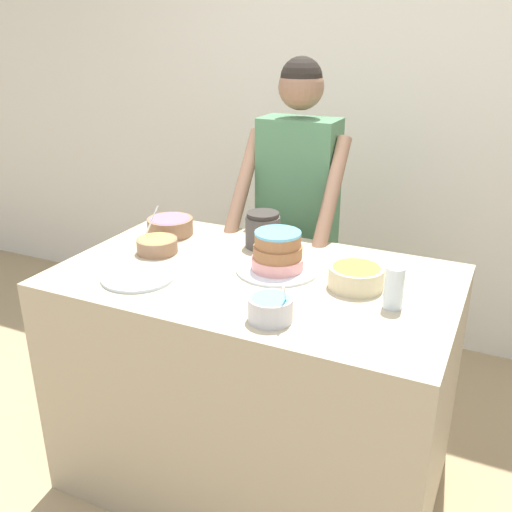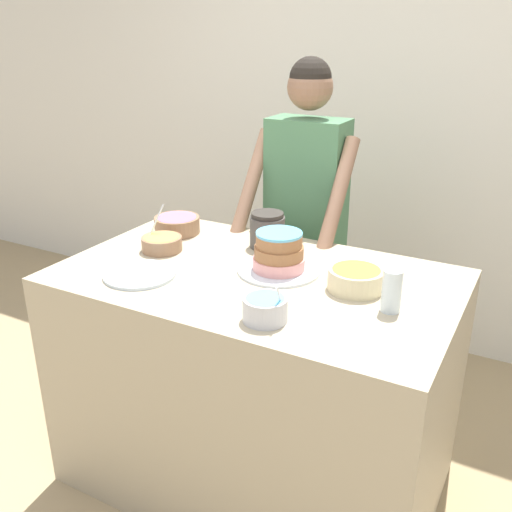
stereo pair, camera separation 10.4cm
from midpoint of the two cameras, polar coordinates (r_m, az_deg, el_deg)
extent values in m
cube|color=silver|center=(3.35, 10.15, 13.23)|extent=(10.00, 0.05, 2.60)
cube|color=tan|center=(2.34, -1.39, -12.39)|extent=(1.46, 0.88, 0.94)
cylinder|color=#2D2D38|center=(2.96, 1.42, -5.97)|extent=(0.11, 0.11, 0.81)
cylinder|color=#2D2D38|center=(2.91, 4.32, -6.58)|extent=(0.11, 0.11, 0.81)
cube|color=#4C7F56|center=(2.67, 3.14, 7.18)|extent=(0.36, 0.20, 0.61)
cylinder|color=#8E664C|center=(2.62, -2.54, 6.74)|extent=(0.06, 0.38, 0.51)
cylinder|color=#8E664C|center=(2.45, 6.22, 5.60)|extent=(0.06, 0.38, 0.51)
sphere|color=#8E664C|center=(2.60, 3.35, 16.55)|extent=(0.20, 0.20, 0.20)
sphere|color=black|center=(2.59, 3.36, 17.32)|extent=(0.19, 0.19, 0.19)
cylinder|color=silver|center=(2.14, 0.76, -1.38)|extent=(0.31, 0.31, 0.01)
cylinder|color=pink|center=(2.13, 0.76, -0.70)|extent=(0.20, 0.20, 0.05)
cylinder|color=#9E663D|center=(2.11, 0.77, 0.43)|extent=(0.18, 0.18, 0.05)
cylinder|color=#9E663D|center=(2.10, 0.78, 1.58)|extent=(0.17, 0.17, 0.05)
cylinder|color=#60B7E0|center=(2.09, 0.78, 2.29)|extent=(0.17, 0.17, 0.01)
cylinder|color=#936B4C|center=(2.35, -11.11, 1.01)|extent=(0.16, 0.16, 0.06)
cylinder|color=#F2DB4C|center=(2.34, -11.15, 1.54)|extent=(0.14, 0.14, 0.01)
cylinder|color=silver|center=(2.38, -11.91, 2.81)|extent=(0.05, 0.10, 0.17)
cylinder|color=silver|center=(1.78, -0.23, -5.33)|extent=(0.14, 0.14, 0.08)
cylinder|color=#60B7E0|center=(1.76, -0.23, -4.39)|extent=(0.12, 0.12, 0.01)
cylinder|color=silver|center=(1.75, 1.32, -4.52)|extent=(0.02, 0.08, 0.13)
cylinder|color=beige|center=(2.02, 8.51, -2.13)|extent=(0.19, 0.19, 0.08)
cylinder|color=#EF9938|center=(2.00, 8.56, -1.30)|extent=(0.17, 0.17, 0.01)
cylinder|color=#936B4C|center=(2.55, -9.74, 2.93)|extent=(0.20, 0.20, 0.07)
cylinder|color=#9E66B7|center=(2.54, -9.78, 3.58)|extent=(0.17, 0.17, 0.01)
cylinder|color=silver|center=(1.88, 12.10, -3.12)|extent=(0.06, 0.06, 0.14)
cylinder|color=silver|center=(2.13, -13.08, -2.08)|extent=(0.27, 0.27, 0.01)
cylinder|color=#4C4742|center=(2.36, -0.59, 2.43)|extent=(0.14, 0.14, 0.13)
cylinder|color=#322D28|center=(2.33, -0.59, 4.14)|extent=(0.13, 0.13, 0.02)
camera|label=1|loc=(0.05, -91.47, -0.59)|focal=40.00mm
camera|label=2|loc=(0.05, 88.53, 0.59)|focal=40.00mm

